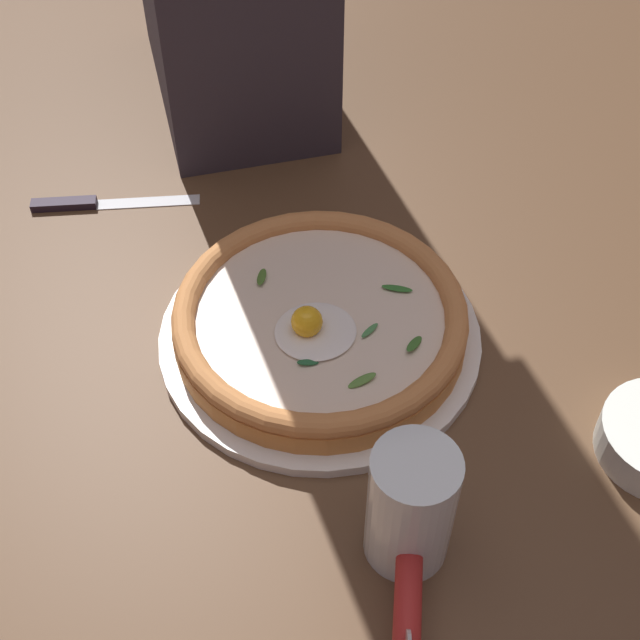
{
  "coord_description": "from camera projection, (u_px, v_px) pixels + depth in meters",
  "views": [
    {
      "loc": [
        0.12,
        0.6,
        0.7
      ],
      "look_at": [
        -0.02,
        0.02,
        0.03
      ],
      "focal_mm": 49.13,
      "sensor_mm": 36.0,
      "label": 1
    }
  ],
  "objects": [
    {
      "name": "drinking_glass",
      "position": [
        410.0,
        513.0,
        0.72
      ],
      "size": [
        0.07,
        0.07,
        0.13
      ],
      "color": "silver",
      "rests_on": "ground"
    },
    {
      "name": "pizza",
      "position": [
        320.0,
        319.0,
        0.89
      ],
      "size": [
        0.3,
        0.3,
        0.06
      ],
      "color": "#D08541",
      "rests_on": "pizza_plate"
    },
    {
      "name": "ground_plane",
      "position": [
        299.0,
        338.0,
        0.94
      ],
      "size": [
        2.4,
        2.4,
        0.03
      ],
      "primitive_type": "cube",
      "color": "brown",
      "rests_on": "ground"
    },
    {
      "name": "pizza_cutter",
      "position": [
        407.0,
        629.0,
        0.67
      ],
      "size": [
        0.07,
        0.16,
        0.09
      ],
      "color": "silver",
      "rests_on": "ground"
    },
    {
      "name": "pizza_plate",
      "position": [
        320.0,
        337.0,
        0.91
      ],
      "size": [
        0.33,
        0.33,
        0.01
      ],
      "primitive_type": "cylinder",
      "color": "white",
      "rests_on": "ground"
    },
    {
      "name": "table_knife",
      "position": [
        90.0,
        203.0,
        1.05
      ],
      "size": [
        0.2,
        0.05,
        0.01
      ],
      "color": "silver",
      "rests_on": "ground"
    }
  ]
}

